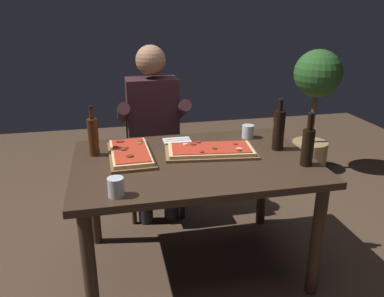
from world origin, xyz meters
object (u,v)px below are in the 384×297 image
wine_bottle_dark (308,145)px  potted_plant_corner (315,98)px  diner_chair (153,151)px  seated_diner (154,125)px  dining_table (194,174)px  vinegar_bottle_green (279,129)px  pizza_rectangular_front (211,151)px  tumbler_near_camera (248,132)px  pizza_rectangular_left (130,153)px  oil_bottle_amber (93,136)px  tumbler_far_side (116,188)px

wine_bottle_dark → potted_plant_corner: 1.77m
diner_chair → seated_diner: bearing=-90.0°
dining_table → seated_diner: size_ratio=1.05×
vinegar_bottle_green → diner_chair: size_ratio=0.37×
pizza_rectangular_front → tumbler_near_camera: (0.33, 0.24, 0.02)m
pizza_rectangular_front → tumbler_near_camera: bearing=36.4°
pizza_rectangular_left → oil_bottle_amber: (-0.21, 0.07, 0.10)m
pizza_rectangular_front → wine_bottle_dark: size_ratio=1.89×
tumbler_far_side → vinegar_bottle_green: bearing=23.1°
pizza_rectangular_front → oil_bottle_amber: oil_bottle_amber is taller
tumbler_far_side → pizza_rectangular_front: bearing=37.5°
wine_bottle_dark → dining_table: bearing=160.0°
vinegar_bottle_green → seated_diner: seated_diner is taller
wine_bottle_dark → seated_diner: size_ratio=0.23×
oil_bottle_amber → tumbler_near_camera: size_ratio=3.42×
dining_table → seated_diner: (-0.15, 0.74, 0.10)m
wine_bottle_dark → vinegar_bottle_green: (-0.05, 0.27, 0.01)m
dining_table → pizza_rectangular_front: bearing=29.7°
seated_diner → potted_plant_corner: seated_diner is taller
dining_table → diner_chair: 0.88m
dining_table → tumbler_far_side: tumbler_far_side is taller
pizza_rectangular_left → tumbler_far_side: tumbler_far_side is taller
tumbler_far_side → potted_plant_corner: bearing=40.5°
pizza_rectangular_front → diner_chair: size_ratio=0.67×
wine_bottle_dark → diner_chair: (-0.75, 1.08, -0.37)m
dining_table → oil_bottle_amber: oil_bottle_amber is taller
wine_bottle_dark → tumbler_near_camera: bearing=106.4°
wine_bottle_dark → seated_diner: (-0.75, 0.96, -0.12)m
pizza_rectangular_left → tumbler_far_side: bearing=-101.2°
vinegar_bottle_green → tumbler_near_camera: size_ratio=3.64×
dining_table → wine_bottle_dark: (0.60, -0.22, 0.21)m
diner_chair → seated_diner: 0.28m
pizza_rectangular_front → pizza_rectangular_left: (-0.48, 0.06, -0.00)m
pizza_rectangular_front → tumbler_far_side: 0.73m
oil_bottle_amber → potted_plant_corner: 2.35m
tumbler_near_camera → diner_chair: 0.86m
diner_chair → potted_plant_corner: bearing=15.1°
tumbler_far_side → tumbler_near_camera: bearing=37.1°
potted_plant_corner → dining_table: bearing=-139.1°
pizza_rectangular_left → seated_diner: bearing=70.6°
tumbler_near_camera → seated_diner: 0.73m
potted_plant_corner → diner_chair: bearing=-164.9°
pizza_rectangular_left → tumbler_near_camera: (0.81, 0.18, 0.02)m
potted_plant_corner → pizza_rectangular_front: bearing=-138.3°
dining_table → wine_bottle_dark: 0.68m
wine_bottle_dark → oil_bottle_amber: bearing=160.6°
pizza_rectangular_left → tumbler_near_camera: tumbler_near_camera is taller
dining_table → potted_plant_corner: 1.99m
vinegar_bottle_green → wine_bottle_dark: bearing=-79.3°
wine_bottle_dark → tumbler_far_side: bearing=-171.6°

